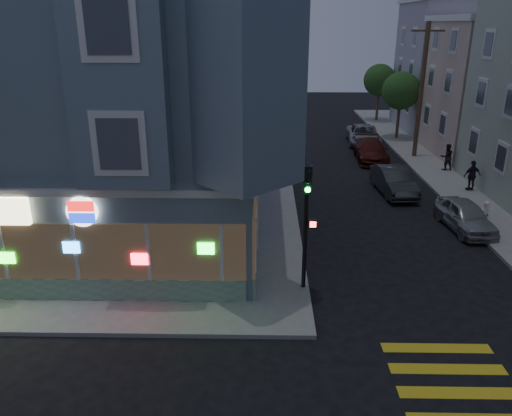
{
  "coord_description": "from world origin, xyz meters",
  "views": [
    {
      "loc": [
        1.42,
        -10.8,
        9.01
      ],
      "look_at": [
        1.08,
        6.14,
        2.72
      ],
      "focal_mm": 35.0,
      "sensor_mm": 36.0,
      "label": 1
    }
  ],
  "objects_px": {
    "street_tree_far": "(380,80)",
    "pedestrian_b": "(472,176)",
    "pedestrian_a": "(447,157)",
    "parked_car_d": "(363,135)",
    "utility_pole": "(421,89)",
    "fire_hydrant": "(486,209)",
    "traffic_signal": "(307,207)",
    "parked_car_b": "(394,181)",
    "parked_car_a": "(465,216)",
    "parked_car_c": "(371,150)",
    "street_tree_near": "(401,91)"
  },
  "relations": [
    {
      "from": "parked_car_a",
      "to": "parked_car_d",
      "type": "distance_m",
      "value": 17.66
    },
    {
      "from": "parked_car_d",
      "to": "fire_hydrant",
      "type": "bearing_deg",
      "value": -75.52
    },
    {
      "from": "parked_car_c",
      "to": "utility_pole",
      "type": "bearing_deg",
      "value": 17.12
    },
    {
      "from": "street_tree_far",
      "to": "pedestrian_b",
      "type": "distance_m",
      "value": 21.99
    },
    {
      "from": "parked_car_c",
      "to": "street_tree_near",
      "type": "bearing_deg",
      "value": 65.98
    },
    {
      "from": "street_tree_far",
      "to": "parked_car_c",
      "type": "xyz_separation_m",
      "value": [
        -3.46,
        -14.83,
        -3.21
      ]
    },
    {
      "from": "parked_car_a",
      "to": "parked_car_b",
      "type": "xyz_separation_m",
      "value": [
        -2.04,
        5.2,
        0.06
      ]
    },
    {
      "from": "traffic_signal",
      "to": "fire_hydrant",
      "type": "bearing_deg",
      "value": 44.1
    },
    {
      "from": "pedestrian_a",
      "to": "street_tree_far",
      "type": "bearing_deg",
      "value": -94.02
    },
    {
      "from": "utility_pole",
      "to": "pedestrian_a",
      "type": "distance_m",
      "value": 5.32
    },
    {
      "from": "street_tree_far",
      "to": "traffic_signal",
      "type": "xyz_separation_m",
      "value": [
        -9.38,
        -33.12,
        -0.7
      ]
    },
    {
      "from": "parked_car_a",
      "to": "fire_hydrant",
      "type": "relative_size",
      "value": 4.79
    },
    {
      "from": "street_tree_near",
      "to": "pedestrian_a",
      "type": "distance_m",
      "value": 10.05
    },
    {
      "from": "pedestrian_b",
      "to": "parked_car_d",
      "type": "xyz_separation_m",
      "value": [
        -3.85,
        12.15,
        -0.28
      ]
    },
    {
      "from": "parked_car_c",
      "to": "parked_car_d",
      "type": "relative_size",
      "value": 0.96
    },
    {
      "from": "pedestrian_a",
      "to": "fire_hydrant",
      "type": "height_order",
      "value": "pedestrian_a"
    },
    {
      "from": "street_tree_far",
      "to": "parked_car_d",
      "type": "height_order",
      "value": "street_tree_far"
    },
    {
      "from": "parked_car_a",
      "to": "street_tree_near",
      "type": "bearing_deg",
      "value": 79.95
    },
    {
      "from": "pedestrian_a",
      "to": "traffic_signal",
      "type": "distance_m",
      "value": 18.71
    },
    {
      "from": "pedestrian_b",
      "to": "parked_car_a",
      "type": "height_order",
      "value": "pedestrian_b"
    },
    {
      "from": "street_tree_near",
      "to": "pedestrian_a",
      "type": "relative_size",
      "value": 3.14
    },
    {
      "from": "parked_car_c",
      "to": "fire_hydrant",
      "type": "height_order",
      "value": "parked_car_c"
    },
    {
      "from": "parked_car_c",
      "to": "street_tree_far",
      "type": "bearing_deg",
      "value": 79.74
    },
    {
      "from": "street_tree_near",
      "to": "fire_hydrant",
      "type": "xyz_separation_m",
      "value": [
        -0.09,
        -18.02,
        -3.34
      ]
    },
    {
      "from": "pedestrian_a",
      "to": "parked_car_d",
      "type": "xyz_separation_m",
      "value": [
        -3.85,
        7.95,
        -0.27
      ]
    },
    {
      "from": "traffic_signal",
      "to": "fire_hydrant",
      "type": "relative_size",
      "value": 5.45
    },
    {
      "from": "street_tree_far",
      "to": "pedestrian_b",
      "type": "height_order",
      "value": "street_tree_far"
    },
    {
      "from": "traffic_signal",
      "to": "utility_pole",
      "type": "bearing_deg",
      "value": 71.07
    },
    {
      "from": "utility_pole",
      "to": "street_tree_near",
      "type": "bearing_deg",
      "value": 88.09
    },
    {
      "from": "pedestrian_a",
      "to": "traffic_signal",
      "type": "height_order",
      "value": "traffic_signal"
    },
    {
      "from": "street_tree_near",
      "to": "parked_car_a",
      "type": "relative_size",
      "value": 1.32
    },
    {
      "from": "parked_car_a",
      "to": "parked_car_b",
      "type": "distance_m",
      "value": 5.59
    },
    {
      "from": "fire_hydrant",
      "to": "pedestrian_b",
      "type": "bearing_deg",
      "value": 78.14
    },
    {
      "from": "utility_pole",
      "to": "parked_car_d",
      "type": "xyz_separation_m",
      "value": [
        -2.85,
        4.37,
        -4.07
      ]
    },
    {
      "from": "parked_car_d",
      "to": "traffic_signal",
      "type": "height_order",
      "value": "traffic_signal"
    },
    {
      "from": "street_tree_near",
      "to": "pedestrian_a",
      "type": "xyz_separation_m",
      "value": [
        0.8,
        -9.58,
        -2.94
      ]
    },
    {
      "from": "parked_car_a",
      "to": "parked_car_b",
      "type": "bearing_deg",
      "value": 106.03
    },
    {
      "from": "utility_pole",
      "to": "parked_car_c",
      "type": "xyz_separation_m",
      "value": [
        -3.26,
        -0.83,
        -4.08
      ]
    },
    {
      "from": "traffic_signal",
      "to": "parked_car_b",
      "type": "bearing_deg",
      "value": 69.2
    },
    {
      "from": "traffic_signal",
      "to": "fire_hydrant",
      "type": "height_order",
      "value": "traffic_signal"
    },
    {
      "from": "utility_pole",
      "to": "parked_car_c",
      "type": "relative_size",
      "value": 1.81
    },
    {
      "from": "parked_car_d",
      "to": "utility_pole",
      "type": "bearing_deg",
      "value": -52.64
    },
    {
      "from": "parked_car_d",
      "to": "fire_hydrant",
      "type": "xyz_separation_m",
      "value": [
        2.96,
        -16.39,
        -0.13
      ]
    },
    {
      "from": "parked_car_c",
      "to": "traffic_signal",
      "type": "distance_m",
      "value": 19.39
    },
    {
      "from": "parked_car_b",
      "to": "traffic_signal",
      "type": "height_order",
      "value": "traffic_signal"
    },
    {
      "from": "street_tree_far",
      "to": "utility_pole",
      "type": "bearing_deg",
      "value": -90.82
    },
    {
      "from": "parked_car_b",
      "to": "parked_car_c",
      "type": "bearing_deg",
      "value": 84.43
    },
    {
      "from": "parked_car_a",
      "to": "fire_hydrant",
      "type": "bearing_deg",
      "value": 33.93
    },
    {
      "from": "street_tree_near",
      "to": "parked_car_d",
      "type": "distance_m",
      "value": 4.72
    },
    {
      "from": "traffic_signal",
      "to": "street_tree_near",
      "type": "bearing_deg",
      "value": 76.24
    }
  ]
}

